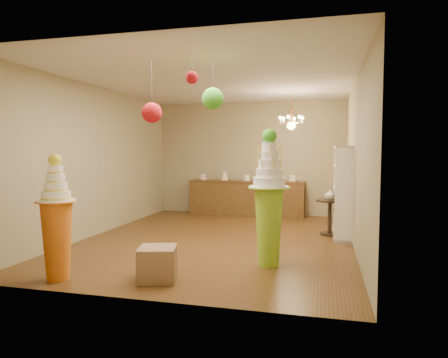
% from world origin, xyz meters
% --- Properties ---
extents(floor, '(6.50, 6.50, 0.00)m').
position_xyz_m(floor, '(0.00, 0.00, 0.00)').
color(floor, '#4F3315').
rests_on(floor, ground).
extents(ceiling, '(6.50, 6.50, 0.00)m').
position_xyz_m(ceiling, '(0.00, 0.00, 3.00)').
color(ceiling, beige).
rests_on(ceiling, ground).
extents(wall_back, '(5.00, 0.04, 3.00)m').
position_xyz_m(wall_back, '(0.00, 3.25, 1.50)').
color(wall_back, '#988D69').
rests_on(wall_back, ground).
extents(wall_front, '(5.00, 0.04, 3.00)m').
position_xyz_m(wall_front, '(0.00, -3.25, 1.50)').
color(wall_front, '#988D69').
rests_on(wall_front, ground).
extents(wall_left, '(0.04, 6.50, 3.00)m').
position_xyz_m(wall_left, '(-2.50, 0.00, 1.50)').
color(wall_left, '#988D69').
rests_on(wall_left, ground).
extents(wall_right, '(0.04, 6.50, 3.00)m').
position_xyz_m(wall_right, '(2.50, 0.00, 1.50)').
color(wall_right, '#988D69').
rests_on(wall_right, ground).
extents(pedestal_green, '(0.72, 0.72, 2.02)m').
position_xyz_m(pedestal_green, '(1.19, -1.53, 0.84)').
color(pedestal_green, '#92CA2C').
rests_on(pedestal_green, floor).
extents(pedestal_orange, '(0.60, 0.60, 1.67)m').
position_xyz_m(pedestal_orange, '(-1.42, -2.85, 0.67)').
color(pedestal_orange, orange).
rests_on(pedestal_orange, floor).
extents(burlap_riser, '(0.59, 0.59, 0.44)m').
position_xyz_m(burlap_riser, '(-0.15, -2.53, 0.22)').
color(burlap_riser, '#88684A').
rests_on(burlap_riser, floor).
extents(sideboard, '(3.04, 0.54, 1.16)m').
position_xyz_m(sideboard, '(0.00, 2.97, 0.48)').
color(sideboard, '#54391A').
rests_on(sideboard, floor).
extents(shelving_unit, '(0.33, 1.20, 1.80)m').
position_xyz_m(shelving_unit, '(2.34, 0.80, 0.90)').
color(shelving_unit, silver).
rests_on(shelving_unit, floor).
extents(round_table, '(0.72, 0.72, 0.72)m').
position_xyz_m(round_table, '(2.10, 0.97, 0.46)').
color(round_table, black).
rests_on(round_table, floor).
extents(vase, '(0.24, 0.24, 0.21)m').
position_xyz_m(vase, '(2.10, 0.97, 0.82)').
color(vase, silver).
rests_on(vase, round_table).
extents(pom_red_left, '(0.28, 0.28, 0.91)m').
position_xyz_m(pom_red_left, '(-0.37, -2.15, 2.23)').
color(pom_red_left, '#3A322A').
rests_on(pom_red_left, ceiling).
extents(pom_green_mid, '(0.30, 0.30, 0.72)m').
position_xyz_m(pom_green_mid, '(0.46, -1.95, 2.43)').
color(pom_green_mid, '#3A322A').
rests_on(pom_green_mid, ceiling).
extents(pom_red_right, '(0.16, 0.16, 0.44)m').
position_xyz_m(pom_red_right, '(0.30, -2.40, 2.64)').
color(pom_red_right, '#3A322A').
rests_on(pom_red_right, ceiling).
extents(chandelier, '(0.72, 0.72, 0.85)m').
position_xyz_m(chandelier, '(1.27, 1.43, 2.30)').
color(chandelier, '#F19D55').
rests_on(chandelier, ceiling).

